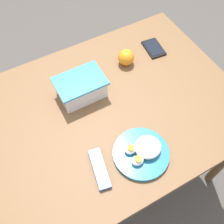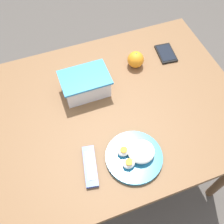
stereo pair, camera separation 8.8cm
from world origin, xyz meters
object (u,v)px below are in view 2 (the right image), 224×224
food_container (85,85)px  cell_phone (166,53)px  orange_fruit (136,60)px  rice_plate (136,155)px  candy_bar (90,166)px

food_container → cell_phone: size_ratio=1.56×
orange_fruit → food_container: bearing=-165.5°
food_container → rice_plate: size_ratio=0.96×
rice_plate → cell_phone: 0.58m
candy_bar → food_container: bearing=75.3°
orange_fruit → rice_plate: bearing=-112.7°
rice_plate → candy_bar: size_ratio=1.32×
orange_fruit → rice_plate: 0.47m
food_container → rice_plate: 0.38m
orange_fruit → rice_plate: (-0.18, -0.44, -0.02)m
food_container → rice_plate: (0.08, -0.37, -0.02)m
rice_plate → candy_bar: bearing=172.7°
orange_fruit → rice_plate: orange_fruit is taller
food_container → orange_fruit: food_container is taller
orange_fruit → candy_bar: 0.55m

